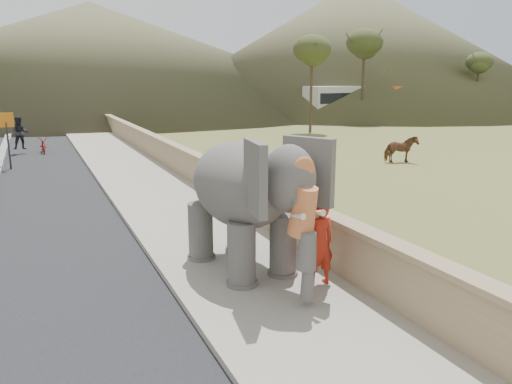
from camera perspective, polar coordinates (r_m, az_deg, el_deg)
ground at (r=6.97m, az=11.40°, el=-20.21°), size 160.00×160.00×0.00m
walkway at (r=15.55m, az=-10.34°, el=-1.13°), size 3.00×120.00×0.15m
parapet at (r=15.90m, az=-4.63°, el=1.10°), size 0.30×120.00×1.10m
signboard at (r=23.34m, az=-26.58°, el=6.25°), size 0.60×0.08×2.40m
cow at (r=23.77m, az=16.22°, el=4.70°), size 1.58×1.01×1.24m
distant_car at (r=45.54m, az=2.08°, el=8.98°), size 4.56×3.17×1.44m
bus_white at (r=47.92m, az=11.75°, el=9.91°), size 11.13×3.14×3.10m
bus_orange at (r=51.41m, az=19.11°, el=9.67°), size 11.15×3.27×3.10m
hill_right at (r=69.23m, az=11.20°, el=16.10°), size 56.00×56.00×16.00m
hill_far at (r=75.24m, az=-18.20°, el=14.68°), size 80.00×80.00×14.00m
elephant_and_man at (r=9.58m, az=-1.71°, el=-1.22°), size 2.40×3.83×2.61m
motorcyclist at (r=28.04m, az=-24.31°, el=5.59°), size 1.74×1.64×1.95m
trees at (r=33.32m, az=-19.55°, el=12.83°), size 49.04×43.47×9.53m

